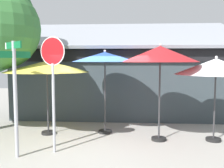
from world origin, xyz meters
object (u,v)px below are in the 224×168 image
object	(u,v)px
stop_sign	(53,74)
patio_umbrella_crimson_right	(160,55)
street_sign_post	(15,87)
patio_umbrella_mustard_left	(47,67)
patio_umbrella_royal_blue_center	(105,58)
patio_umbrella_ivory_far_right	(216,67)

from	to	relation	value
stop_sign	patio_umbrella_crimson_right	distance (m)	3.09
street_sign_post	stop_sign	size ratio (longest dim) A/B	0.95
patio_umbrella_mustard_left	patio_umbrella_crimson_right	size ratio (longest dim) A/B	0.94
patio_umbrella_royal_blue_center	patio_umbrella_crimson_right	world-z (taller)	patio_umbrella_crimson_right
stop_sign	patio_umbrella_crimson_right	xyz separation A→B (m)	(2.80, 1.19, 0.50)
stop_sign	patio_umbrella_royal_blue_center	world-z (taller)	stop_sign
street_sign_post	patio_umbrella_ivory_far_right	size ratio (longest dim) A/B	1.13
patio_umbrella_mustard_left	patio_umbrella_ivory_far_right	distance (m)	5.10
patio_umbrella_royal_blue_center	patio_umbrella_crimson_right	xyz separation A→B (m)	(1.67, -0.67, 0.09)
street_sign_post	stop_sign	world-z (taller)	stop_sign
stop_sign	patio_umbrella_mustard_left	bearing A→B (deg)	112.95
street_sign_post	patio_umbrella_ivory_far_right	bearing A→B (deg)	17.42
street_sign_post	patio_umbrella_crimson_right	size ratio (longest dim) A/B	0.99
street_sign_post	patio_umbrella_crimson_right	world-z (taller)	patio_umbrella_crimson_right
patio_umbrella_royal_blue_center	patio_umbrella_ivory_far_right	world-z (taller)	patio_umbrella_royal_blue_center
stop_sign	patio_umbrella_royal_blue_center	bearing A→B (deg)	58.66
patio_umbrella_royal_blue_center	patio_umbrella_crimson_right	distance (m)	1.80
patio_umbrella_crimson_right	patio_umbrella_ivory_far_right	size ratio (longest dim) A/B	1.14
patio_umbrella_royal_blue_center	patio_umbrella_ivory_far_right	bearing A→B (deg)	-10.68
stop_sign	patio_umbrella_ivory_far_right	xyz separation A→B (m)	(4.40, 1.25, 0.15)
patio_umbrella_ivory_far_right	patio_umbrella_mustard_left	bearing A→B (deg)	175.91
stop_sign	patio_umbrella_ivory_far_right	size ratio (longest dim) A/B	1.19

